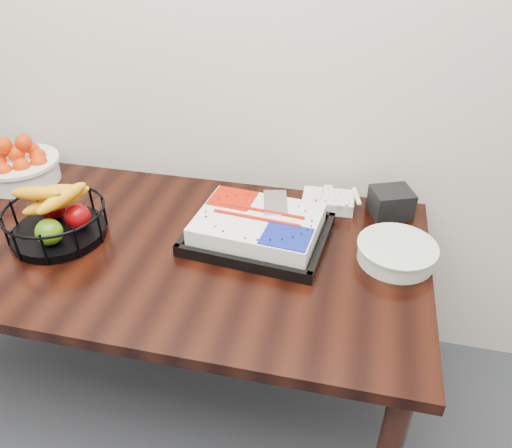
% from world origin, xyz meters
% --- Properties ---
extents(table, '(1.80, 0.90, 0.75)m').
position_xyz_m(table, '(0.00, 2.00, 0.66)').
color(table, black).
rests_on(table, ground).
extents(cake_tray, '(0.49, 0.40, 0.09)m').
position_xyz_m(cake_tray, '(0.33, 2.10, 0.79)').
color(cake_tray, black).
rests_on(cake_tray, table).
extents(tangerine_bowl, '(0.31, 0.31, 0.19)m').
position_xyz_m(tangerine_bowl, '(-0.68, 2.27, 0.83)').
color(tangerine_bowl, white).
rests_on(tangerine_bowl, table).
extents(fruit_basket, '(0.33, 0.33, 0.18)m').
position_xyz_m(fruit_basket, '(-0.33, 1.96, 0.82)').
color(fruit_basket, black).
rests_on(fruit_basket, table).
extents(plate_stack, '(0.25, 0.25, 0.06)m').
position_xyz_m(plate_stack, '(0.79, 2.08, 0.78)').
color(plate_stack, white).
rests_on(plate_stack, table).
extents(fork_bag, '(0.19, 0.13, 0.05)m').
position_xyz_m(fork_bag, '(0.54, 2.35, 0.78)').
color(fork_bag, silver).
rests_on(fork_bag, table).
extents(napkin_box, '(0.17, 0.16, 0.10)m').
position_xyz_m(napkin_box, '(0.77, 2.35, 0.80)').
color(napkin_box, black).
rests_on(napkin_box, table).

